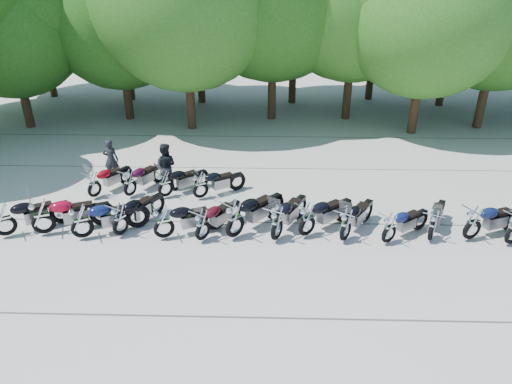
{
  "coord_description": "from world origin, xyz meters",
  "views": [
    {
      "loc": [
        0.36,
        -11.34,
        7.35
      ],
      "look_at": [
        0.0,
        1.5,
        1.1
      ],
      "focal_mm": 32.0,
      "sensor_mm": 36.0,
      "label": 1
    }
  ],
  "objects_px": {
    "motorcycle_5": "(202,224)",
    "motorcycle_17": "(200,184)",
    "motorcycle_7": "(277,222)",
    "motorcycle_15": "(129,182)",
    "motorcycle_4": "(163,221)",
    "rider_1": "(165,167)",
    "motorcycle_8": "(307,219)",
    "motorcycle_11": "(433,224)",
    "motorcycle_3": "(120,218)",
    "rider_0": "(111,159)",
    "motorcycle_0": "(4,219)",
    "motorcycle_16": "(165,183)",
    "motorcycle_9": "(346,224)",
    "motorcycle_1": "(42,216)",
    "motorcycle_2": "(81,220)",
    "motorcycle_12": "(473,222)",
    "motorcycle_14": "(94,183)",
    "motorcycle_10": "(390,227)",
    "motorcycle_6": "(235,218)"
  },
  "relations": [
    {
      "from": "motorcycle_7",
      "to": "motorcycle_15",
      "type": "xyz_separation_m",
      "value": [
        -5.2,
        2.82,
        -0.06
      ]
    },
    {
      "from": "motorcycle_0",
      "to": "rider_0",
      "type": "distance_m",
      "value": 4.81
    },
    {
      "from": "motorcycle_3",
      "to": "rider_1",
      "type": "relative_size",
      "value": 1.22
    },
    {
      "from": "rider_0",
      "to": "motorcycle_6",
      "type": "bearing_deg",
      "value": 140.45
    },
    {
      "from": "motorcycle_0",
      "to": "motorcycle_8",
      "type": "distance_m",
      "value": 9.14
    },
    {
      "from": "motorcycle_5",
      "to": "rider_1",
      "type": "height_order",
      "value": "rider_1"
    },
    {
      "from": "motorcycle_3",
      "to": "rider_0",
      "type": "bearing_deg",
      "value": -39.61
    },
    {
      "from": "motorcycle_0",
      "to": "rider_0",
      "type": "xyz_separation_m",
      "value": [
        1.88,
        4.42,
        0.16
      ]
    },
    {
      "from": "motorcycle_4",
      "to": "rider_1",
      "type": "distance_m",
      "value": 3.61
    },
    {
      "from": "motorcycle_16",
      "to": "rider_0",
      "type": "relative_size",
      "value": 1.28
    },
    {
      "from": "motorcycle_1",
      "to": "motorcycle_10",
      "type": "distance_m",
      "value": 10.41
    },
    {
      "from": "motorcycle_1",
      "to": "motorcycle_0",
      "type": "bearing_deg",
      "value": 75.27
    },
    {
      "from": "motorcycle_2",
      "to": "motorcycle_5",
      "type": "bearing_deg",
      "value": -117.36
    },
    {
      "from": "motorcycle_8",
      "to": "motorcycle_7",
      "type": "bearing_deg",
      "value": 65.14
    },
    {
      "from": "motorcycle_7",
      "to": "motorcycle_15",
      "type": "distance_m",
      "value": 5.92
    },
    {
      "from": "motorcycle_9",
      "to": "rider_0",
      "type": "xyz_separation_m",
      "value": [
        -8.38,
        4.4,
        0.19
      ]
    },
    {
      "from": "motorcycle_5",
      "to": "motorcycle_17",
      "type": "bearing_deg",
      "value": -47.2
    },
    {
      "from": "motorcycle_0",
      "to": "motorcycle_5",
      "type": "relative_size",
      "value": 1.08
    },
    {
      "from": "motorcycle_8",
      "to": "motorcycle_11",
      "type": "distance_m",
      "value": 3.71
    },
    {
      "from": "motorcycle_5",
      "to": "motorcycle_8",
      "type": "xyz_separation_m",
      "value": [
        3.13,
        0.32,
        0.05
      ]
    },
    {
      "from": "motorcycle_3",
      "to": "motorcycle_10",
      "type": "bearing_deg",
      "value": -151.87
    },
    {
      "from": "motorcycle_6",
      "to": "motorcycle_7",
      "type": "bearing_deg",
      "value": -142.46
    },
    {
      "from": "motorcycle_9",
      "to": "motorcycle_17",
      "type": "height_order",
      "value": "motorcycle_9"
    },
    {
      "from": "motorcycle_5",
      "to": "motorcycle_9",
      "type": "bearing_deg",
      "value": -145.03
    },
    {
      "from": "motorcycle_3",
      "to": "motorcycle_17",
      "type": "xyz_separation_m",
      "value": [
        2.09,
        2.55,
        -0.04
      ]
    },
    {
      "from": "motorcycle_2",
      "to": "motorcycle_16",
      "type": "bearing_deg",
      "value": -61.05
    },
    {
      "from": "motorcycle_5",
      "to": "motorcycle_9",
      "type": "distance_m",
      "value": 4.26
    },
    {
      "from": "motorcycle_1",
      "to": "motorcycle_12",
      "type": "relative_size",
      "value": 1.06
    },
    {
      "from": "motorcycle_8",
      "to": "motorcycle_10",
      "type": "xyz_separation_m",
      "value": [
        2.4,
        -0.32,
        -0.07
      ]
    },
    {
      "from": "motorcycle_5",
      "to": "rider_1",
      "type": "bearing_deg",
      "value": -29.3
    },
    {
      "from": "motorcycle_3",
      "to": "rider_1",
      "type": "bearing_deg",
      "value": -71.86
    },
    {
      "from": "rider_0",
      "to": "motorcycle_8",
      "type": "bearing_deg",
      "value": 150.9
    },
    {
      "from": "motorcycle_7",
      "to": "motorcycle_8",
      "type": "distance_m",
      "value": 0.95
    },
    {
      "from": "motorcycle_11",
      "to": "motorcycle_12",
      "type": "relative_size",
      "value": 0.89
    },
    {
      "from": "motorcycle_10",
      "to": "rider_1",
      "type": "bearing_deg",
      "value": 27.12
    },
    {
      "from": "motorcycle_16",
      "to": "motorcycle_1",
      "type": "bearing_deg",
      "value": 91.04
    },
    {
      "from": "motorcycle_7",
      "to": "motorcycle_12",
      "type": "bearing_deg",
      "value": -150.44
    },
    {
      "from": "motorcycle_9",
      "to": "motorcycle_5",
      "type": "bearing_deg",
      "value": 35.43
    },
    {
      "from": "motorcycle_15",
      "to": "motorcycle_2",
      "type": "bearing_deg",
      "value": 105.75
    },
    {
      "from": "motorcycle_9",
      "to": "rider_1",
      "type": "height_order",
      "value": "rider_1"
    },
    {
      "from": "motorcycle_10",
      "to": "motorcycle_3",
      "type": "bearing_deg",
      "value": 51.55
    },
    {
      "from": "motorcycle_8",
      "to": "motorcycle_14",
      "type": "relative_size",
      "value": 1.11
    },
    {
      "from": "motorcycle_3",
      "to": "motorcycle_11",
      "type": "height_order",
      "value": "motorcycle_3"
    },
    {
      "from": "motorcycle_3",
      "to": "motorcycle_15",
      "type": "distance_m",
      "value": 2.7
    },
    {
      "from": "motorcycle_14",
      "to": "rider_1",
      "type": "relative_size",
      "value": 1.14
    },
    {
      "from": "motorcycle_9",
      "to": "motorcycle_12",
      "type": "relative_size",
      "value": 0.95
    },
    {
      "from": "motorcycle_2",
      "to": "rider_0",
      "type": "xyz_separation_m",
      "value": [
        -0.5,
        4.48,
        0.15
      ]
    },
    {
      "from": "motorcycle_11",
      "to": "motorcycle_17",
      "type": "distance_m",
      "value": 7.73
    },
    {
      "from": "motorcycle_1",
      "to": "motorcycle_15",
      "type": "height_order",
      "value": "motorcycle_1"
    },
    {
      "from": "motorcycle_0",
      "to": "motorcycle_4",
      "type": "xyz_separation_m",
      "value": [
        4.84,
        -0.0,
        -0.02
      ]
    }
  ]
}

